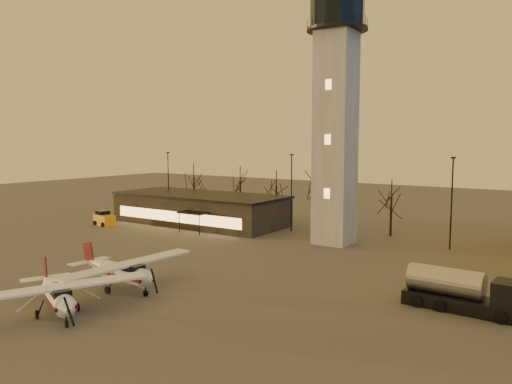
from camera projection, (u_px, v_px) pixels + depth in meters
ground at (140, 320)px, 33.17m from camera, size 220.00×220.00×0.00m
control_tower at (336, 101)px, 56.25m from camera, size 6.80×6.80×32.60m
terminal at (200, 209)px, 71.55m from camera, size 25.40×12.20×4.30m
light_poles at (342, 197)px, 57.93m from camera, size 58.50×12.25×10.14m
tree_row at (275, 182)px, 72.49m from camera, size 37.20×9.20×8.80m
cessna_front at (59, 301)px, 33.68m from camera, size 9.45×11.37×3.25m
cessna_rear at (126, 276)px, 39.56m from camera, size 9.67×12.21×3.36m
fuel_truck at (461, 294)px, 34.93m from camera, size 7.94×2.92×2.90m
service_cart at (104, 220)px, 70.25m from camera, size 3.47×2.51×2.04m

